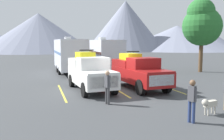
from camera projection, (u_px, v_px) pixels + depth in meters
name	position (u px, v px, depth m)	size (l,w,h in m)	color
ground_plane	(120.00, 91.00, 15.79)	(240.00, 240.00, 0.00)	#3F4244
pickup_truck_a	(90.00, 72.00, 16.22)	(2.43, 5.44, 2.65)	white
pickup_truck_b	(138.00, 71.00, 16.80)	(2.45, 5.67, 2.53)	maroon
lot_stripe_a	(62.00, 92.00, 15.47)	(0.12, 5.50, 0.01)	gold
lot_stripe_b	(116.00, 89.00, 16.49)	(0.12, 5.50, 0.01)	gold
lot_stripe_c	(164.00, 87.00, 17.51)	(0.12, 5.50, 0.01)	gold
camper_trailer_a	(70.00, 54.00, 24.88)	(2.58, 9.06, 3.71)	silver
camper_trailer_b	(105.00, 54.00, 26.13)	(2.56, 7.79, 3.67)	silver
person_a	(107.00, 85.00, 12.45)	(0.28, 0.36, 1.73)	#3F3F42
person_b	(192.00, 98.00, 9.59)	(0.29, 0.35, 1.71)	navy
dog	(209.00, 104.00, 10.69)	(0.92, 0.43, 0.73)	beige
tree_a	(202.00, 23.00, 25.43)	(4.04, 4.04, 7.60)	brown
mountain_ridge	(29.00, 31.00, 79.49)	(150.06, 51.44, 17.35)	gray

